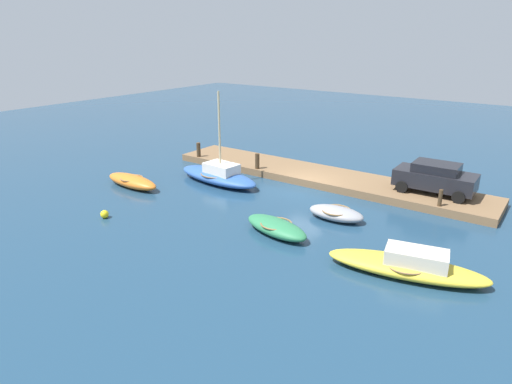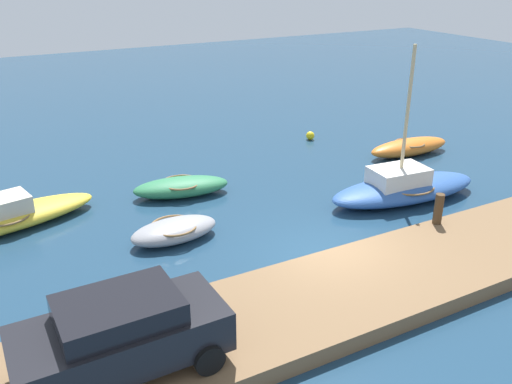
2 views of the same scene
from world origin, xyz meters
name	(u,v)px [view 1 (image 1 of 2)]	position (x,y,z in m)	size (l,w,h in m)	color
ground_plane	(304,188)	(0.00, 0.00, 0.00)	(84.00, 84.00, 0.00)	navy
dock_platform	(321,176)	(0.00, -1.99, 0.22)	(20.25, 3.49, 0.44)	brown
rowboat_green	(276,227)	(-2.11, 6.24, 0.34)	(3.68, 2.07, 0.67)	#2D7A4C
rowboat_orange	(132,181)	(8.39, 5.69, 0.36)	(4.08, 1.39, 0.72)	orange
dinghy_grey	(336,213)	(-3.54, 3.12, 0.33)	(2.82, 1.52, 0.64)	#939399
sailboat_blue	(218,175)	(4.78, 2.11, 0.49)	(6.03, 2.52, 5.49)	#2D569E
motorboat_yellow	(408,265)	(-8.10, 6.41, 0.41)	(6.10, 2.90, 1.09)	gold
mooring_post_west	(440,198)	(-7.42, -0.50, 0.86)	(0.19, 0.19, 0.85)	#47331E
mooring_post_mid_west	(257,161)	(3.75, -0.50, 0.93)	(0.28, 0.28, 0.98)	#47331E
mooring_post_mid_east	(199,150)	(8.76, -0.50, 0.93)	(0.27, 0.27, 0.98)	#47331E
parked_car	(435,177)	(-6.62, -2.34, 1.31)	(4.14, 2.11, 1.66)	black
marker_buoy	(105,214)	(5.76, 9.59, 0.20)	(0.40, 0.40, 0.40)	yellow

